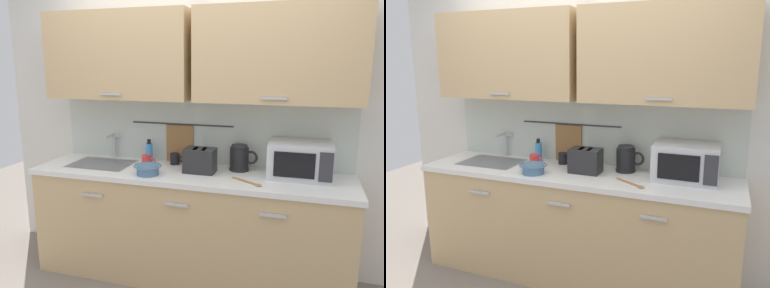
% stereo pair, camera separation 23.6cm
% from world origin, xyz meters
% --- Properties ---
extents(counter_unit, '(2.53, 0.64, 0.90)m').
position_xyz_m(counter_unit, '(-0.01, 0.30, 0.46)').
color(counter_unit, tan).
rests_on(counter_unit, ground).
extents(back_wall_assembly, '(3.70, 0.41, 2.50)m').
position_xyz_m(back_wall_assembly, '(-0.00, 0.53, 1.52)').
color(back_wall_assembly, silver).
rests_on(back_wall_assembly, ground).
extents(sink_faucet, '(0.09, 0.17, 0.22)m').
position_xyz_m(sink_faucet, '(-0.79, 0.53, 1.04)').
color(sink_faucet, '#B2B5BA').
rests_on(sink_faucet, counter_unit).
extents(microwave, '(0.46, 0.35, 0.27)m').
position_xyz_m(microwave, '(0.84, 0.41, 1.04)').
color(microwave, silver).
rests_on(microwave, counter_unit).
extents(electric_kettle, '(0.23, 0.16, 0.21)m').
position_xyz_m(electric_kettle, '(0.37, 0.46, 1.00)').
color(electric_kettle, black).
rests_on(electric_kettle, counter_unit).
extents(dish_soap_bottle, '(0.06, 0.06, 0.20)m').
position_xyz_m(dish_soap_bottle, '(-0.43, 0.51, 0.99)').
color(dish_soap_bottle, '#3F8CD8').
rests_on(dish_soap_bottle, counter_unit).
extents(mug_near_sink, '(0.12, 0.08, 0.09)m').
position_xyz_m(mug_near_sink, '(-0.18, 0.49, 0.95)').
color(mug_near_sink, black).
rests_on(mug_near_sink, counter_unit).
extents(mixing_bowl, '(0.21, 0.21, 0.08)m').
position_xyz_m(mixing_bowl, '(-0.28, 0.14, 0.94)').
color(mixing_bowl, '#4C7093').
rests_on(mixing_bowl, counter_unit).
extents(toaster, '(0.26, 0.17, 0.19)m').
position_xyz_m(toaster, '(0.08, 0.32, 1.00)').
color(toaster, '#232326').
rests_on(toaster, counter_unit).
extents(mug_by_kettle, '(0.12, 0.08, 0.09)m').
position_xyz_m(mug_by_kettle, '(-0.38, 0.35, 0.95)').
color(mug_by_kettle, red).
rests_on(mug_by_kettle, counter_unit).
extents(wooden_spoon, '(0.25, 0.17, 0.01)m').
position_xyz_m(wooden_spoon, '(0.51, 0.14, 0.91)').
color(wooden_spoon, '#9E7042').
rests_on(wooden_spoon, counter_unit).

